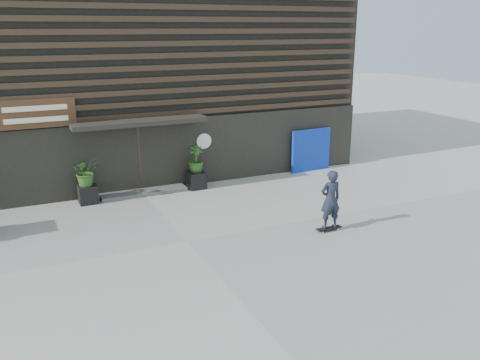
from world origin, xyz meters
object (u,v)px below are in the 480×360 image
planter_pot_left (88,194)px  planter_pot_right (196,180)px  skateboarder (330,200)px  blue_tarp (311,150)px

planter_pot_left → planter_pot_right: 3.80m
planter_pot_left → skateboarder: 7.96m
planter_pot_right → skateboarder: skateboarder is taller
planter_pot_left → blue_tarp: (8.82, 0.30, 0.54)m
skateboarder → blue_tarp: bearing=62.3°
planter_pot_left → blue_tarp: blue_tarp is taller
planter_pot_left → planter_pot_right: (3.80, 0.00, 0.00)m
blue_tarp → skateboarder: bearing=-122.2°
blue_tarp → planter_pot_right: bearing=178.9°
planter_pot_right → planter_pot_left: bearing=180.0°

